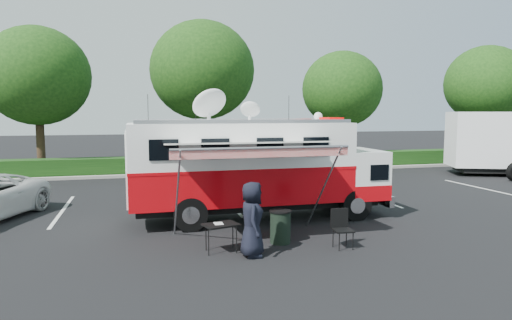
# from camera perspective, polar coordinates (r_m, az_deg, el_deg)

# --- Properties ---
(ground_plane) EXTENTS (120.00, 120.00, 0.00)m
(ground_plane) POSITION_cam_1_polar(r_m,az_deg,el_deg) (15.18, 0.48, -7.34)
(ground_plane) COLOR black
(ground_plane) RESTS_ON ground
(back_border) EXTENTS (60.00, 6.14, 8.87)m
(back_border) POSITION_cam_1_polar(r_m,az_deg,el_deg) (27.65, -4.29, 9.12)
(back_border) COLOR #9E998E
(back_border) RESTS_ON ground_plane
(stall_lines) EXTENTS (24.12, 5.50, 0.01)m
(stall_lines) POSITION_cam_1_polar(r_m,az_deg,el_deg) (17.93, -3.59, -5.26)
(stall_lines) COLOR silver
(stall_lines) RESTS_ON ground_plane
(command_truck) EXTENTS (8.45, 2.33, 4.06)m
(command_truck) POSITION_cam_1_polar(r_m,az_deg,el_deg) (14.86, 0.22, -0.83)
(command_truck) COLOR black
(command_truck) RESTS_ON ground_plane
(awning) EXTENTS (4.61, 2.40, 2.79)m
(awning) POSITION_cam_1_polar(r_m,az_deg,el_deg) (12.25, -0.29, 1.79)
(awning) COLOR silver
(awning) RESTS_ON ground_plane
(person) EXTENTS (0.73, 0.98, 1.84)m
(person) POSITION_cam_1_polar(r_m,az_deg,el_deg) (11.39, -0.49, -11.93)
(person) COLOR black
(person) RESTS_ON ground_plane
(folding_table) EXTENTS (0.98, 0.81, 0.72)m
(folding_table) POSITION_cam_1_polar(r_m,az_deg,el_deg) (11.57, -4.41, -8.19)
(folding_table) COLOR black
(folding_table) RESTS_ON ground_plane
(folding_chair) EXTENTS (0.51, 0.53, 1.00)m
(folding_chair) POSITION_cam_1_polar(r_m,az_deg,el_deg) (12.17, 10.60, -7.95)
(folding_chair) COLOR black
(folding_chair) RESTS_ON ground_plane
(trash_bin) EXTENTS (0.60, 0.60, 0.89)m
(trash_bin) POSITION_cam_1_polar(r_m,az_deg,el_deg) (12.38, 3.06, -8.31)
(trash_bin) COLOR black
(trash_bin) RESTS_ON ground_plane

